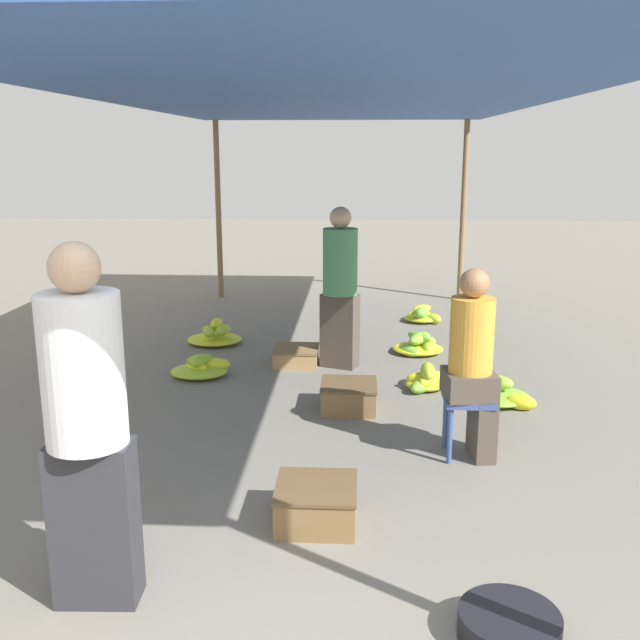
{
  "coord_description": "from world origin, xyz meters",
  "views": [
    {
      "loc": [
        0.29,
        -1.98,
        2.12
      ],
      "look_at": [
        0.0,
        3.15,
        0.88
      ],
      "focal_mm": 40.0,
      "sensor_mm": 36.0,
      "label": 1
    }
  ],
  "objects_px": {
    "vendor_foreground": "(87,424)",
    "stool": "(468,408)",
    "banana_pile_right_1": "(428,380)",
    "shopper_walking_mid": "(340,285)",
    "crate_mid": "(296,356)",
    "banana_pile_left_1": "(214,337)",
    "banana_pile_right_0": "(419,345)",
    "banana_pile_right_3": "(423,316)",
    "basin_black": "(509,626)",
    "vendor_seated": "(474,361)",
    "banana_pile_left_0": "(201,367)",
    "crate_far": "(349,396)",
    "crate_near": "(316,504)",
    "banana_pile_right_2": "(498,394)"
  },
  "relations": [
    {
      "from": "stool",
      "to": "crate_mid",
      "type": "height_order",
      "value": "stool"
    },
    {
      "from": "banana_pile_right_0",
      "to": "banana_pile_right_3",
      "type": "height_order",
      "value": "banana_pile_right_0"
    },
    {
      "from": "banana_pile_left_1",
      "to": "crate_far",
      "type": "xyz_separation_m",
      "value": [
        1.53,
        -1.96,
        0.03
      ]
    },
    {
      "from": "vendor_foreground",
      "to": "vendor_seated",
      "type": "xyz_separation_m",
      "value": [
        2.02,
        1.76,
        -0.2
      ]
    },
    {
      "from": "banana_pile_right_3",
      "to": "banana_pile_right_2",
      "type": "bearing_deg",
      "value": -82.12
    },
    {
      "from": "vendor_seated",
      "to": "banana_pile_right_2",
      "type": "height_order",
      "value": "vendor_seated"
    },
    {
      "from": "basin_black",
      "to": "crate_far",
      "type": "relative_size",
      "value": 0.98
    },
    {
      "from": "stool",
      "to": "banana_pile_right_0",
      "type": "xyz_separation_m",
      "value": [
        -0.13,
        2.58,
        -0.26
      ]
    },
    {
      "from": "vendor_seated",
      "to": "banana_pile_right_3",
      "type": "relative_size",
      "value": 2.8
    },
    {
      "from": "vendor_foreground",
      "to": "stool",
      "type": "bearing_deg",
      "value": 41.41
    },
    {
      "from": "vendor_seated",
      "to": "crate_far",
      "type": "relative_size",
      "value": 2.9
    },
    {
      "from": "basin_black",
      "to": "banana_pile_right_0",
      "type": "xyz_separation_m",
      "value": [
        -0.04,
        4.53,
        0.03
      ]
    },
    {
      "from": "banana_pile_right_1",
      "to": "banana_pile_right_2",
      "type": "height_order",
      "value": "banana_pile_right_1"
    },
    {
      "from": "banana_pile_right_2",
      "to": "crate_near",
      "type": "bearing_deg",
      "value": -124.13
    },
    {
      "from": "banana_pile_left_0",
      "to": "crate_far",
      "type": "distance_m",
      "value": 1.66
    },
    {
      "from": "crate_near",
      "to": "vendor_foreground",
      "type": "bearing_deg",
      "value": -142.19
    },
    {
      "from": "banana_pile_right_3",
      "to": "crate_mid",
      "type": "distance_m",
      "value": 2.35
    },
    {
      "from": "banana_pile_right_1",
      "to": "shopper_walking_mid",
      "type": "distance_m",
      "value": 1.28
    },
    {
      "from": "vendor_seated",
      "to": "banana_pile_left_0",
      "type": "xyz_separation_m",
      "value": [
        -2.29,
        1.72,
        -0.62
      ]
    },
    {
      "from": "banana_pile_left_1",
      "to": "banana_pile_right_3",
      "type": "xyz_separation_m",
      "value": [
        2.4,
        1.17,
        -0.0
      ]
    },
    {
      "from": "vendor_foreground",
      "to": "banana_pile_right_2",
      "type": "bearing_deg",
      "value": 49.92
    },
    {
      "from": "crate_near",
      "to": "shopper_walking_mid",
      "type": "xyz_separation_m",
      "value": [
        0.05,
        3.07,
        0.7
      ]
    },
    {
      "from": "banana_pile_left_1",
      "to": "crate_near",
      "type": "relative_size",
      "value": 1.29
    },
    {
      "from": "banana_pile_right_1",
      "to": "crate_mid",
      "type": "distance_m",
      "value": 1.44
    },
    {
      "from": "vendor_foreground",
      "to": "crate_far",
      "type": "relative_size",
      "value": 3.75
    },
    {
      "from": "basin_black",
      "to": "crate_far",
      "type": "xyz_separation_m",
      "value": [
        -0.75,
        2.83,
        0.05
      ]
    },
    {
      "from": "crate_far",
      "to": "banana_pile_right_1",
      "type": "bearing_deg",
      "value": 37.63
    },
    {
      "from": "banana_pile_right_0",
      "to": "vendor_seated",
      "type": "bearing_deg",
      "value": -86.74
    },
    {
      "from": "basin_black",
      "to": "shopper_walking_mid",
      "type": "height_order",
      "value": "shopper_walking_mid"
    },
    {
      "from": "vendor_seated",
      "to": "shopper_walking_mid",
      "type": "relative_size",
      "value": 0.85
    },
    {
      "from": "vendor_foreground",
      "to": "crate_mid",
      "type": "height_order",
      "value": "vendor_foreground"
    },
    {
      "from": "crate_far",
      "to": "shopper_walking_mid",
      "type": "xyz_separation_m",
      "value": [
        -0.11,
        1.21,
        0.71
      ]
    },
    {
      "from": "banana_pile_left_1",
      "to": "banana_pile_right_0",
      "type": "distance_m",
      "value": 2.26
    },
    {
      "from": "basin_black",
      "to": "banana_pile_left_1",
      "type": "height_order",
      "value": "banana_pile_left_1"
    },
    {
      "from": "banana_pile_right_1",
      "to": "crate_far",
      "type": "distance_m",
      "value": 0.89
    },
    {
      "from": "stool",
      "to": "crate_far",
      "type": "distance_m",
      "value": 1.24
    },
    {
      "from": "crate_mid",
      "to": "crate_near",
      "type": "bearing_deg",
      "value": -82.84
    },
    {
      "from": "banana_pile_right_0",
      "to": "banana_pile_left_0",
      "type": "bearing_deg",
      "value": -158.17
    },
    {
      "from": "banana_pile_right_0",
      "to": "banana_pile_right_2",
      "type": "bearing_deg",
      "value": -69.05
    },
    {
      "from": "banana_pile_left_0",
      "to": "banana_pile_right_0",
      "type": "xyz_separation_m",
      "value": [
        2.15,
        0.86,
        0.02
      ]
    },
    {
      "from": "vendor_foreground",
      "to": "crate_near",
      "type": "height_order",
      "value": "vendor_foreground"
    },
    {
      "from": "basin_black",
      "to": "banana_pile_left_0",
      "type": "xyz_separation_m",
      "value": [
        -2.18,
        3.67,
        0.01
      ]
    },
    {
      "from": "banana_pile_left_0",
      "to": "crate_near",
      "type": "relative_size",
      "value": 1.21
    },
    {
      "from": "crate_mid",
      "to": "crate_far",
      "type": "xyz_separation_m",
      "value": [
        0.55,
        -1.26,
        0.03
      ]
    },
    {
      "from": "basin_black",
      "to": "banana_pile_left_0",
      "type": "relative_size",
      "value": 0.8
    },
    {
      "from": "shopper_walking_mid",
      "to": "vendor_foreground",
      "type": "bearing_deg",
      "value": -105.18
    },
    {
      "from": "vendor_seated",
      "to": "crate_mid",
      "type": "height_order",
      "value": "vendor_seated"
    },
    {
      "from": "vendor_foreground",
      "to": "banana_pile_right_1",
      "type": "height_order",
      "value": "vendor_foreground"
    },
    {
      "from": "banana_pile_right_0",
      "to": "crate_far",
      "type": "xyz_separation_m",
      "value": [
        -0.72,
        -1.7,
        0.02
      ]
    },
    {
      "from": "banana_pile_left_1",
      "to": "banana_pile_right_3",
      "type": "distance_m",
      "value": 2.67
    }
  ]
}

